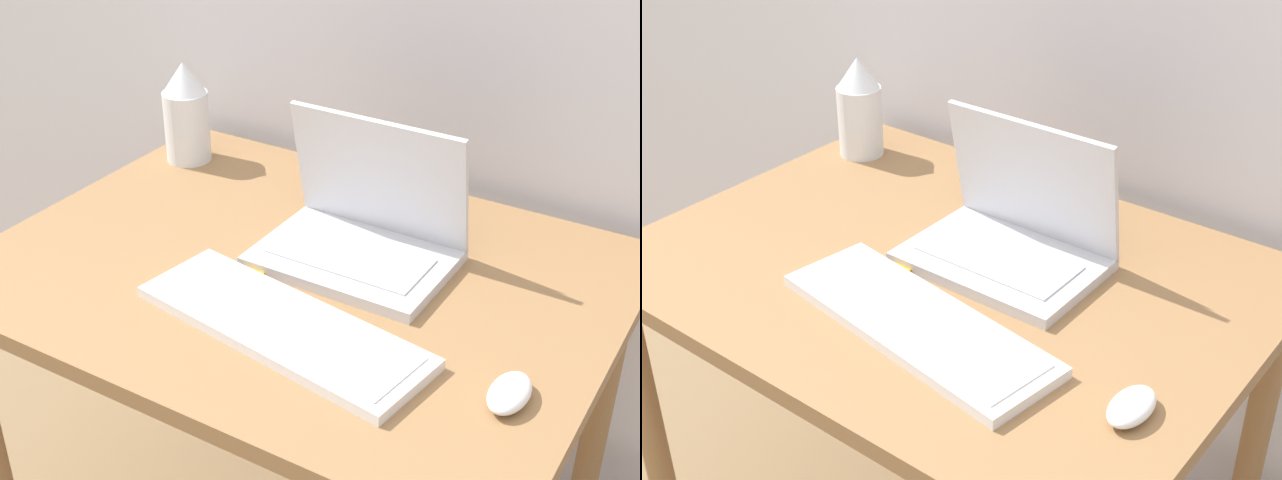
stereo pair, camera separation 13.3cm
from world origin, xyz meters
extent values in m
cube|color=olive|center=(0.00, 0.38, 0.72)|extent=(1.01, 0.76, 0.03)
cylinder|color=olive|center=(-0.45, 0.06, 0.35)|extent=(0.05, 0.05, 0.71)
cylinder|color=olive|center=(-0.45, 0.71, 0.35)|extent=(0.05, 0.05, 0.71)
cylinder|color=olive|center=(0.45, 0.71, 0.35)|extent=(0.05, 0.05, 0.71)
cube|color=silver|center=(0.07, 0.44, 0.75)|extent=(0.31, 0.22, 0.02)
cube|color=#B7B7BC|center=(0.07, 0.43, 0.76)|extent=(0.26, 0.12, 0.00)
cube|color=silver|center=(0.07, 0.52, 0.86)|extent=(0.31, 0.05, 0.22)
cube|color=black|center=(0.07, 0.53, 0.86)|extent=(0.27, 0.04, 0.18)
cube|color=white|center=(0.07, 0.22, 0.75)|extent=(0.48, 0.22, 0.02)
cube|color=silver|center=(0.07, 0.22, 0.76)|extent=(0.44, 0.19, 0.00)
ellipsoid|color=white|center=(0.41, 0.24, 0.75)|extent=(0.05, 0.09, 0.03)
cylinder|color=white|center=(-0.42, 0.62, 0.81)|extent=(0.09, 0.09, 0.14)
cone|color=white|center=(-0.42, 0.62, 0.91)|extent=(0.09, 0.09, 0.06)
cube|color=orange|center=(-0.05, 0.31, 0.74)|extent=(0.04, 0.07, 0.01)
camera|label=1|loc=(0.67, -0.66, 1.50)|focal=50.00mm
camera|label=2|loc=(0.78, -0.58, 1.50)|focal=50.00mm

